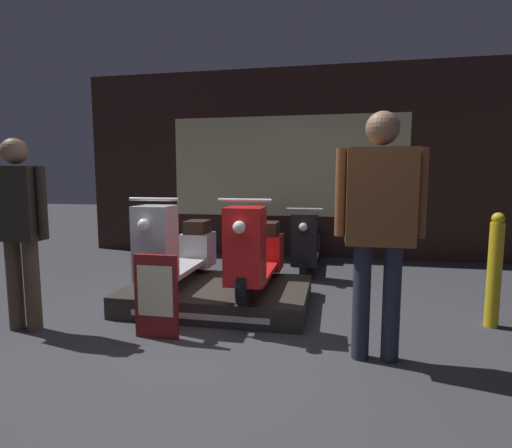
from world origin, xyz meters
TOP-DOWN VIEW (x-y plane):
  - ground_plane at (0.00, 0.00)m, footprint 30.00×30.00m
  - shop_wall_back at (0.00, 3.98)m, footprint 7.27×0.09m
  - display_platform at (-0.38, 1.08)m, footprint 1.90×1.30m
  - scooter_display_left at (-0.80, 1.05)m, footprint 0.48×1.64m
  - scooter_display_right at (0.05, 1.05)m, footprint 0.48×1.64m
  - scooter_backrow_0 at (-0.40, 2.93)m, footprint 0.48×1.64m
  - scooter_backrow_1 at (0.44, 2.93)m, footprint 0.48×1.64m
  - person_left_browsing at (-1.89, 0.08)m, footprint 0.56×0.23m
  - person_right_browsing at (1.15, 0.08)m, footprint 0.64×0.27m
  - price_sign_board at (-0.64, 0.14)m, footprint 0.38×0.04m
  - street_bollard at (2.27, 0.98)m, footprint 0.12×0.12m

SIDE VIEW (x-z plane):
  - ground_plane at x=0.00m, z-range 0.00..0.00m
  - display_platform at x=-0.38m, z-range 0.00..0.22m
  - price_sign_board at x=-0.64m, z-range 0.00..0.73m
  - scooter_backrow_0 at x=-0.40m, z-range -0.10..0.87m
  - scooter_backrow_1 at x=0.44m, z-range -0.10..0.87m
  - street_bollard at x=2.27m, z-range 0.00..1.06m
  - scooter_display_left at x=-0.80m, z-range 0.12..1.09m
  - scooter_display_right at x=0.05m, z-range 0.12..1.09m
  - person_left_browsing at x=-1.89m, z-range 0.15..1.85m
  - person_right_browsing at x=1.15m, z-range 0.19..2.03m
  - shop_wall_back at x=0.00m, z-range 0.00..3.20m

